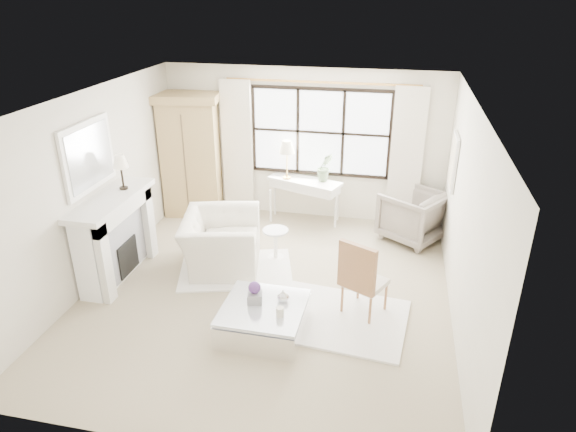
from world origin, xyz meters
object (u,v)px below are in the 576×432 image
Objects in this scene: console_table at (304,200)px; coffee_table at (264,319)px; armoire at (191,154)px; club_armchair at (221,242)px.

coffee_table is (0.10, -3.34, -0.22)m from console_table.
club_armchair is (1.15, -1.83, -0.73)m from armoire.
armoire is 1.77× the size of club_armchair.
console_table is 2.10m from club_armchair.
club_armchair is at bearing -97.15° from console_table.
console_table reaches higher than coffee_table.
console_table is (2.09, 0.04, -0.74)m from armoire.
coffee_table is at bearing -68.81° from console_table.
coffee_table is (2.19, -3.29, -0.96)m from armoire.
club_armchair reaches higher than coffee_table.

